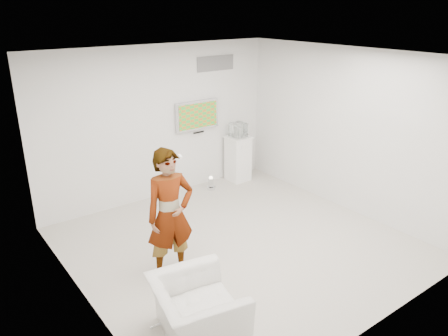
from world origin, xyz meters
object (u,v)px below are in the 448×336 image
at_px(armchair, 197,311).
at_px(floor_uplight, 211,183).
at_px(person, 170,215).
at_px(pedestal, 238,158).
at_px(tv, 197,115).

bearing_deg(armchair, floor_uplight, -25.73).
relative_size(person, floor_uplight, 6.80).
height_order(person, armchair, person).
distance_m(pedestal, floor_uplight, 0.88).
xyz_separation_m(tv, person, (-2.14, -2.54, -0.60)).
bearing_deg(person, armchair, -101.96).
distance_m(tv, person, 3.37).
height_order(person, pedestal, person).
bearing_deg(tv, floor_uplight, -74.31).
bearing_deg(armchair, person, -6.41).
xyz_separation_m(armchair, floor_uplight, (2.64, 3.48, -0.21)).
bearing_deg(tv, armchair, -123.75).
height_order(person, floor_uplight, person).
bearing_deg(person, floor_uplight, 50.64).
bearing_deg(floor_uplight, armchair, -127.21).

